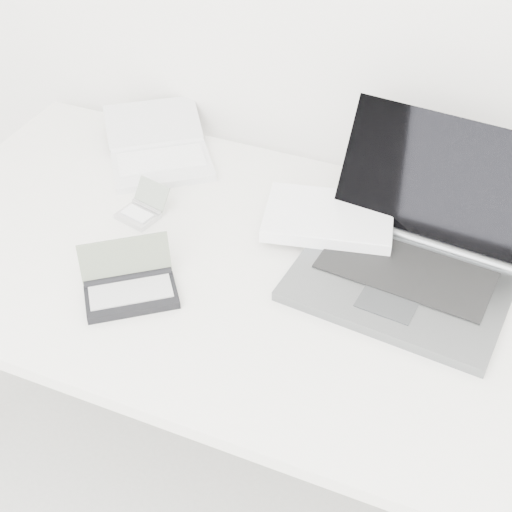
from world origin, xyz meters
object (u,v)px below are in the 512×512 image
at_px(desk, 277,287).
at_px(laptop_large, 388,244).
at_px(netbook_open_white, 160,153).
at_px(palmtop_charcoal, 130,286).

relative_size(desk, laptop_large, 2.90).
bearing_deg(netbook_open_white, laptop_large, -50.30).
distance_m(desk, netbook_open_white, 0.48).
bearing_deg(palmtop_charcoal, desk, -1.22).
distance_m(desk, laptop_large, 0.24).
relative_size(laptop_large, netbook_open_white, 1.48).
height_order(laptop_large, palmtop_charcoal, laptop_large).
distance_m(laptop_large, netbook_open_white, 0.61).
relative_size(laptop_large, palmtop_charcoal, 2.64).
distance_m(laptop_large, palmtop_charcoal, 0.51).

